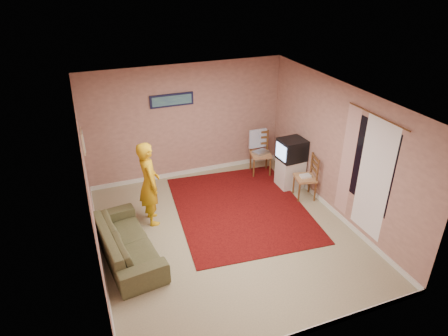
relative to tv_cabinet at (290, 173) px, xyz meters
name	(u,v)px	position (x,y,z in m)	size (l,w,h in m)	color
ground	(227,233)	(-1.95, -1.14, -0.33)	(5.00, 5.00, 0.00)	tan
wall_back	(186,122)	(-1.95, 1.36, 0.97)	(4.50, 0.02, 2.60)	tan
wall_front	(303,263)	(-1.95, -3.64, 0.97)	(4.50, 0.02, 2.60)	tan
wall_left	(90,196)	(-4.20, -1.14, 0.97)	(0.02, 5.00, 2.60)	tan
wall_right	(338,151)	(0.30, -1.14, 0.97)	(0.02, 5.00, 2.60)	tan
ceiling	(227,98)	(-1.95, -1.14, 2.27)	(4.50, 5.00, 0.02)	silver
baseboard_back	(189,172)	(-1.95, 1.35, -0.28)	(4.50, 0.02, 0.10)	silver
baseboard_front	(294,335)	(-1.95, -3.63, -0.28)	(4.50, 0.02, 0.10)	silver
baseboard_left	(102,259)	(-4.19, -1.14, -0.28)	(0.02, 5.00, 0.10)	silver
baseboard_right	(329,207)	(0.29, -1.14, -0.28)	(0.02, 5.00, 0.10)	silver
window	(370,164)	(0.29, -2.04, 1.12)	(0.01, 1.10, 1.50)	black
curtain_sheer	(374,179)	(0.28, -2.19, 0.92)	(0.01, 0.75, 2.10)	white
curtain_floral	(347,162)	(0.26, -1.49, 0.92)	(0.01, 0.35, 2.10)	beige
curtain_rod	(377,116)	(0.25, -2.04, 1.99)	(0.02, 0.02, 1.40)	brown
picture_back	(172,100)	(-2.25, 1.33, 1.52)	(0.95, 0.04, 0.28)	#121433
picture_left	(83,141)	(-4.17, 0.46, 1.22)	(0.04, 0.38, 0.42)	beige
area_rug	(240,208)	(-1.38, -0.47, -0.32)	(2.53, 3.16, 0.02)	#310507
tv_cabinet	(290,173)	(0.00, 0.00, 0.00)	(0.51, 0.47, 0.66)	silver
crt_tv	(292,150)	(-0.01, 0.00, 0.56)	(0.57, 0.52, 0.47)	black
chair_a	(261,149)	(-0.35, 0.77, 0.29)	(0.54, 0.53, 0.55)	#A3754F
dvd_player	(261,152)	(-0.35, 0.77, 0.22)	(0.33, 0.24, 0.06)	#AFAFB4
blue_throw	(258,138)	(-0.35, 0.96, 0.49)	(0.43, 0.05, 0.45)	#7D9BCD
chair_b	(306,173)	(0.05, -0.54, 0.25)	(0.49, 0.51, 0.52)	#A3754F
game_console	(306,176)	(0.05, -0.54, 0.18)	(0.21, 0.16, 0.04)	white
sofa	(127,242)	(-3.75, -1.13, -0.04)	(1.99, 0.78, 0.58)	brown
person	(149,183)	(-3.15, -0.25, 0.50)	(0.60, 0.40, 1.65)	gold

